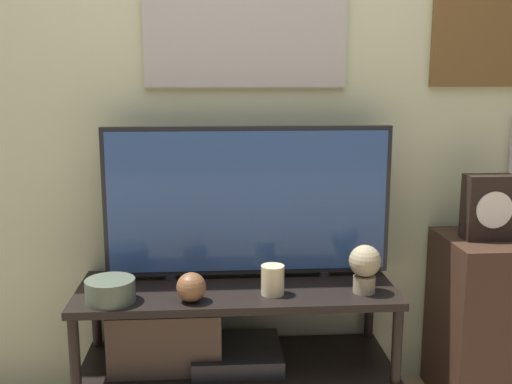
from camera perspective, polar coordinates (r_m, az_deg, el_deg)
wall_back at (r=2.56m, az=-1.98°, el=10.41°), size 6.40×0.08×2.70m
media_console at (r=2.50m, az=-4.36°, el=-13.41°), size 1.26×0.47×0.55m
television at (r=2.44m, az=-0.76°, el=-0.91°), size 1.17×0.05×0.63m
vase_wide_bowl at (r=2.31m, az=-13.71°, el=-9.11°), size 0.18×0.18×0.09m
vase_round_glass at (r=2.26m, az=-6.19°, el=-9.00°), size 0.11×0.11×0.11m
candle_jar at (r=2.32m, az=1.60°, el=-8.37°), size 0.09×0.09×0.11m
decorative_bust at (r=2.36m, az=10.32°, el=-6.91°), size 0.12×0.12×0.19m
side_table at (r=2.76m, az=21.07°, el=-11.38°), size 0.39×0.42×0.72m
mantel_clock at (r=2.60m, az=21.28°, el=-1.36°), size 0.20×0.11×0.27m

